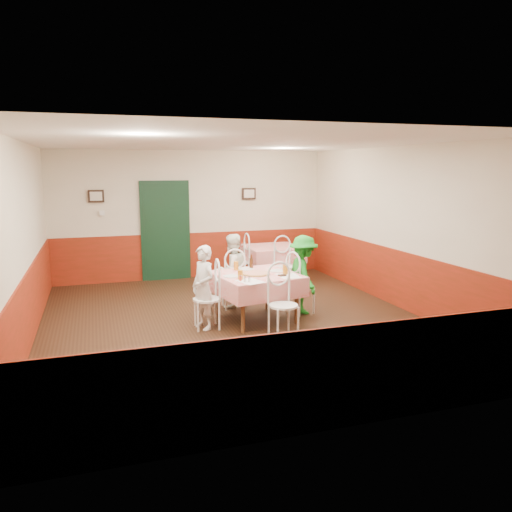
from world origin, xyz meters
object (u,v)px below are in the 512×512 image
object	(u,v)px
second_table	(272,264)
glass_c	(236,266)
chair_second_b	(285,267)
chair_near	(283,306)
chair_far	(233,282)
diner_far	(232,271)
chair_second_a	(239,262)
glass_a	(240,275)
glass_b	(285,270)
wallet	(282,275)
chair_left	(207,299)
pizza	(256,274)
beer_bottle	(251,262)
diner_left	(203,287)
diner_right	(303,274)
chair_right	(301,287)
main_table	(256,297)

from	to	relation	value
second_table	glass_c	world-z (taller)	glass_c
chair_second_b	chair_near	bearing A→B (deg)	-112.81
chair_far	diner_far	xyz separation A→B (m)	(-0.01, 0.05, 0.20)
chair_second_a	glass_a	world-z (taller)	glass_a
glass_b	wallet	xyz separation A→B (m)	(-0.09, -0.11, -0.06)
chair_left	pizza	distance (m)	0.89
chair_second_a	pizza	bearing A→B (deg)	-11.42
chair_left	wallet	world-z (taller)	chair_left
glass_c	chair_far	bearing A→B (deg)	81.06
chair_near	beer_bottle	world-z (taller)	beer_bottle
glass_c	diner_far	world-z (taller)	diner_far
second_table	diner_far	xyz separation A→B (m)	(-1.38, -1.71, 0.27)
glass_a	diner_left	bearing A→B (deg)	163.29
diner_far	diner_right	distance (m)	1.27
wallet	glass_a	bearing A→B (deg)	173.70
chair_far	glass_b	bearing A→B (deg)	124.66
glass_c	wallet	distance (m)	0.87
glass_a	diner_right	xyz separation A→B (m)	(1.24, 0.47, -0.17)
chair_right	wallet	world-z (taller)	chair_right
chair_near	chair_second_b	size ratio (longest dim) A/B	1.00
second_table	glass_c	distance (m)	2.67
chair_right	diner_far	world-z (taller)	diner_far
chair_left	glass_c	size ratio (longest dim) A/B	6.22
diner_left	glass_a	bearing A→B (deg)	50.92
main_table	beer_bottle	xyz separation A→B (m)	(0.06, 0.43, 0.49)
chair_right	glass_a	size ratio (longest dim) A/B	6.25
chair_far	chair_right	bearing A→B (deg)	149.46
chair_right	beer_bottle	size ratio (longest dim) A/B	4.15
chair_right	diner_left	size ratio (longest dim) A/B	0.70
chair_right	chair_near	bearing A→B (deg)	127.03
chair_left	chair_second_b	bearing A→B (deg)	137.56
beer_bottle	chair_near	bearing A→B (deg)	-85.98
beer_bottle	glass_c	bearing A→B (deg)	-171.49
chair_near	glass_c	distance (m)	1.34
glass_a	glass_c	bearing A→B (deg)	79.34
chair_second_a	chair_near	bearing A→B (deg)	-6.38
chair_far	diner_right	size ratio (longest dim) A/B	0.68
beer_bottle	diner_right	distance (m)	0.90
chair_right	diner_right	world-z (taller)	diner_right
glass_b	diner_left	bearing A→B (deg)	179.66
glass_a	glass_b	xyz separation A→B (m)	(0.79, 0.15, 0.00)
chair_second_a	diner_right	distance (m)	2.48
diner_far	chair_second_b	bearing A→B (deg)	-168.43
main_table	chair_second_b	xyz separation A→B (m)	(1.22, 1.84, 0.08)
beer_bottle	diner_far	distance (m)	0.55
pizza	diner_far	xyz separation A→B (m)	(-0.14, 0.92, -0.13)
glass_b	glass_c	xyz separation A→B (m)	(-0.65, 0.56, -0.00)
chair_second_a	wallet	size ratio (longest dim) A/B	8.18
glass_b	beer_bottle	xyz separation A→B (m)	(-0.38, 0.60, 0.03)
chair_second_a	pizza	world-z (taller)	chair_second_a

